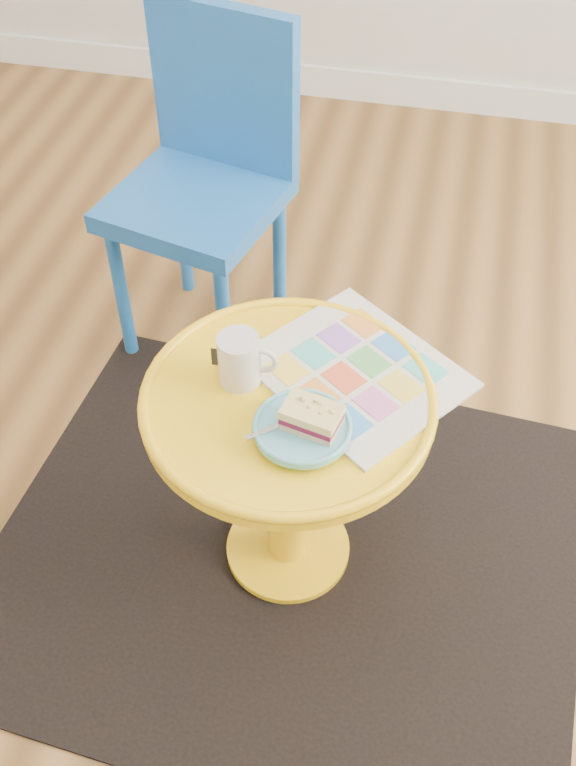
% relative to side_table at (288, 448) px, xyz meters
% --- Properties ---
extents(floor, '(4.00, 4.00, 0.00)m').
position_rel_side_table_xyz_m(floor, '(-0.12, 0.08, -0.37)').
color(floor, brown).
rests_on(floor, ground).
extents(room_walls, '(4.00, 4.00, 4.00)m').
position_rel_side_table_xyz_m(room_walls, '(-1.12, 1.08, -0.31)').
color(room_walls, silver).
rests_on(room_walls, ground).
extents(rug, '(1.38, 1.19, 0.01)m').
position_rel_side_table_xyz_m(rug, '(0.00, -0.00, -0.37)').
color(rug, black).
rests_on(rug, ground).
extents(side_table, '(0.55, 0.55, 0.52)m').
position_rel_side_table_xyz_m(side_table, '(0.00, 0.00, 0.00)').
color(side_table, yellow).
rests_on(side_table, ground).
extents(chair, '(0.47, 0.47, 0.87)m').
position_rel_side_table_xyz_m(chair, '(-0.36, 0.72, 0.13)').
color(chair, blue).
rests_on(chair, ground).
extents(newspaper, '(0.48, 0.47, 0.01)m').
position_rel_side_table_xyz_m(newspaper, '(0.11, 0.09, 0.15)').
color(newspaper, silver).
rests_on(newspaper, side_table).
extents(mug, '(0.11, 0.08, 0.10)m').
position_rel_side_table_xyz_m(mug, '(-0.10, 0.03, 0.20)').
color(mug, silver).
rests_on(mug, side_table).
extents(plate, '(0.17, 0.17, 0.02)m').
position_rel_side_table_xyz_m(plate, '(0.04, -0.08, 0.16)').
color(plate, '#5DB3C5').
rests_on(plate, newspaper).
extents(cake_slice, '(0.11, 0.09, 0.04)m').
position_rel_side_table_xyz_m(cake_slice, '(0.06, -0.08, 0.19)').
color(cake_slice, '#D3BC8C').
rests_on(cake_slice, plate).
extents(fork, '(0.12, 0.10, 0.00)m').
position_rel_side_table_xyz_m(fork, '(0.01, -0.08, 0.17)').
color(fork, silver).
rests_on(fork, plate).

